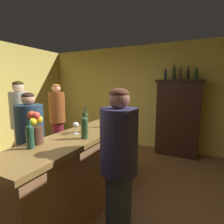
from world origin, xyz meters
TOP-DOWN VIEW (x-y plane):
  - floor at (0.00, 0.00)m, footprint 7.65×7.65m
  - wall_back at (0.00, 3.00)m, footprint 5.01×0.12m
  - bar_counter at (0.45, 0.23)m, footprint 0.59×2.41m
  - display_cabinet at (1.30, 2.70)m, footprint 1.02×0.43m
  - wine_bottle_merlot at (0.33, -0.52)m, footprint 0.07×0.07m
  - wine_bottle_syrah at (0.64, 0.66)m, footprint 0.07×0.07m
  - wine_bottle_rose at (0.60, -0.02)m, footprint 0.08×0.08m
  - wine_bottle_malbec at (0.45, 0.23)m, footprint 0.06×0.06m
  - wine_glass_front at (0.62, 1.21)m, footprint 0.06×0.06m
  - wine_glass_mid at (0.40, 0.09)m, footprint 0.08×0.08m
  - flower_arrangement at (0.27, -0.40)m, footprint 0.15×0.16m
  - cheese_plate at (0.48, 0.91)m, footprint 0.15×0.15m
  - display_bottle_left at (0.98, 2.70)m, footprint 0.06×0.06m
  - display_bottle_midleft at (1.16, 2.70)m, footprint 0.08×0.08m
  - display_bottle_center at (1.30, 2.70)m, footprint 0.06×0.06m
  - display_bottle_midright at (1.46, 2.70)m, footprint 0.06×0.06m
  - display_bottle_right at (1.62, 2.70)m, footprint 0.08×0.08m
  - patron_in_grey at (-1.12, 0.46)m, footprint 0.34×0.34m
  - patron_by_cabinet at (-0.42, 0.09)m, footprint 0.38×0.38m
  - patron_near_entrance at (-1.01, 1.26)m, footprint 0.34×0.34m
  - bartender at (1.10, -0.18)m, footprint 0.35×0.35m

SIDE VIEW (x-z plane):
  - floor at x=0.00m, z-range 0.00..0.00m
  - bar_counter at x=0.45m, z-range 0.00..1.04m
  - patron_by_cabinet at x=-0.42m, z-range 0.06..1.60m
  - bartender at x=1.10m, z-range 0.08..1.69m
  - patron_near_entrance at x=-1.01m, z-range 0.08..1.74m
  - display_cabinet at x=1.30m, z-range 0.04..1.79m
  - patron_in_grey at x=-1.12m, z-range 0.09..1.80m
  - cheese_plate at x=0.48m, z-range 1.04..1.05m
  - wine_glass_front at x=0.62m, z-range 1.07..1.21m
  - wine_glass_mid at x=0.40m, z-range 1.07..1.22m
  - wine_bottle_merlot at x=0.33m, z-range 1.02..1.32m
  - wine_bottle_syrah at x=0.64m, z-range 1.02..1.33m
  - wine_bottle_rose at x=0.60m, z-range 1.03..1.33m
  - wine_bottle_malbec at x=0.45m, z-range 1.02..1.34m
  - flower_arrangement at x=0.27m, z-range 1.04..1.38m
  - wall_back at x=0.00m, z-range 0.00..2.63m
  - display_bottle_right at x=1.62m, z-range 1.74..2.01m
  - display_bottle_midright at x=1.46m, z-range 1.73..2.03m
  - display_bottle_left at x=0.98m, z-range 1.73..2.02m
  - display_bottle_center at x=1.30m, z-range 1.73..2.03m
  - display_bottle_midleft at x=1.16m, z-range 1.73..2.08m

